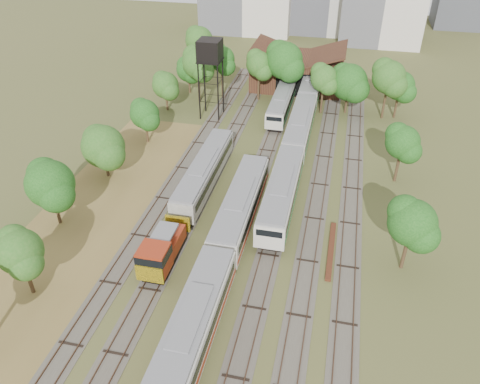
% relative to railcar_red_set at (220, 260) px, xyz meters
% --- Properties ---
extents(ground, '(240.00, 240.00, 0.00)m').
position_rel_railcar_red_set_xyz_m(ground, '(2.00, -6.42, -2.11)').
color(ground, '#475123').
rests_on(ground, ground).
extents(dry_grass_patch, '(14.00, 60.00, 0.04)m').
position_rel_railcar_red_set_xyz_m(dry_grass_patch, '(-16.00, 1.58, -2.09)').
color(dry_grass_patch, brown).
rests_on(dry_grass_patch, ground).
extents(tracks, '(24.60, 80.00, 0.19)m').
position_rel_railcar_red_set_xyz_m(tracks, '(1.33, 18.58, -2.07)').
color(tracks, '#4C473D').
rests_on(tracks, ground).
extents(railcar_red_set, '(3.22, 34.57, 3.99)m').
position_rel_railcar_red_set_xyz_m(railcar_red_set, '(0.00, 0.00, 0.00)').
color(railcar_red_set, black).
rests_on(railcar_red_set, ground).
extents(railcar_green_set, '(3.19, 52.08, 3.95)m').
position_rel_railcar_red_set_xyz_m(railcar_green_set, '(4.00, 29.95, -0.02)').
color(railcar_green_set, black).
rests_on(railcar_green_set, ground).
extents(railcar_rear, '(2.80, 16.08, 3.46)m').
position_rel_railcar_red_set_xyz_m(railcar_rear, '(0.00, 39.03, -0.28)').
color(railcar_rear, black).
rests_on(railcar_rear, ground).
extents(shunter_locomotive, '(2.76, 8.10, 3.61)m').
position_rel_railcar_red_set_xyz_m(shunter_locomotive, '(-6.00, 0.24, -0.37)').
color(shunter_locomotive, black).
rests_on(shunter_locomotive, ground).
extents(old_grey_coach, '(2.92, 18.00, 3.61)m').
position_rel_railcar_red_set_xyz_m(old_grey_coach, '(-6.00, 15.13, -0.14)').
color(old_grey_coach, black).
rests_on(old_grey_coach, ground).
extents(water_tower, '(3.55, 3.55, 12.25)m').
position_rel_railcar_red_set_xyz_m(water_tower, '(-10.82, 35.44, 8.22)').
color(water_tower, black).
rests_on(water_tower, ground).
extents(rail_pile_far, '(0.57, 9.08, 0.30)m').
position_rel_railcar_red_set_xyz_m(rail_pile_far, '(10.20, 6.12, -1.96)').
color(rail_pile_far, '#552A18').
rests_on(rail_pile_far, ground).
extents(maintenance_shed, '(16.45, 11.55, 7.58)m').
position_rel_railcar_red_set_xyz_m(maintenance_shed, '(1.00, 51.56, 0.81)').
color(maintenance_shed, '#361913').
rests_on(maintenance_shed, ground).
extents(tree_band_left, '(7.84, 75.04, 8.20)m').
position_rel_railcar_red_set_xyz_m(tree_band_left, '(-18.49, 23.64, 2.74)').
color(tree_band_left, '#382616').
rests_on(tree_band_left, ground).
extents(tree_band_far, '(35.69, 9.36, 10.01)m').
position_rel_railcar_red_set_xyz_m(tree_band_far, '(1.31, 42.22, 4.24)').
color(tree_band_far, '#382616').
rests_on(tree_band_far, ground).
extents(tree_band_right, '(5.37, 40.72, 7.83)m').
position_rel_railcar_red_set_xyz_m(tree_band_right, '(17.46, 22.69, 3.33)').
color(tree_band_right, '#382616').
rests_on(tree_band_right, ground).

